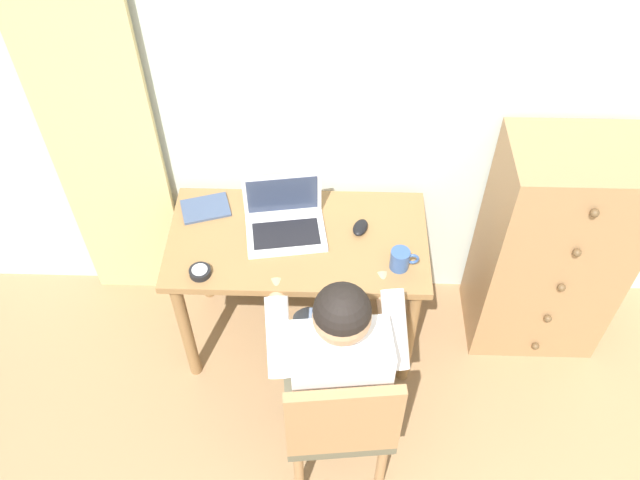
% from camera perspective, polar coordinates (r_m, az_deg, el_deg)
% --- Properties ---
extents(wall_back, '(4.80, 0.05, 2.50)m').
position_cam_1_polar(wall_back, '(2.81, 6.66, 12.70)').
color(wall_back, silver).
rests_on(wall_back, ground_plane).
extents(curtain_panel, '(0.49, 0.03, 2.27)m').
position_cam_1_polar(curtain_panel, '(2.99, -18.78, 9.95)').
color(curtain_panel, '#CCB77A').
rests_on(curtain_panel, ground_plane).
extents(desk, '(1.13, 0.59, 0.73)m').
position_cam_1_polar(desk, '(2.97, -1.87, -1.31)').
color(desk, olive).
rests_on(desk, ground_plane).
extents(dresser, '(0.61, 0.45, 1.17)m').
position_cam_1_polar(dresser, '(3.21, 19.20, -0.74)').
color(dresser, '#9E754C').
rests_on(dresser, ground_plane).
extents(chair, '(0.46, 0.44, 0.87)m').
position_cam_1_polar(chair, '(2.67, 1.68, -14.92)').
color(chair, brown).
rests_on(chair, ground_plane).
extents(person_seated, '(0.57, 0.61, 1.19)m').
position_cam_1_polar(person_seated, '(2.60, 1.43, -9.54)').
color(person_seated, '#6B84AD').
rests_on(person_seated, ground_plane).
extents(laptop, '(0.37, 0.30, 0.24)m').
position_cam_1_polar(laptop, '(2.89, -3.05, 1.74)').
color(laptop, silver).
rests_on(laptop, desk).
extents(computer_mouse, '(0.09, 0.11, 0.03)m').
position_cam_1_polar(computer_mouse, '(2.90, 3.48, 1.09)').
color(computer_mouse, black).
rests_on(computer_mouse, desk).
extents(desk_clock, '(0.09, 0.09, 0.03)m').
position_cam_1_polar(desk_clock, '(2.78, -10.25, -2.70)').
color(desk_clock, black).
rests_on(desk_clock, desk).
extents(notebook_pad, '(0.25, 0.21, 0.01)m').
position_cam_1_polar(notebook_pad, '(3.04, -9.79, 2.71)').
color(notebook_pad, '#3D4C6B').
rests_on(notebook_pad, desk).
extents(coffee_mug, '(0.12, 0.08, 0.09)m').
position_cam_1_polar(coffee_mug, '(2.76, 6.92, -1.66)').
color(coffee_mug, '#33518C').
rests_on(coffee_mug, desk).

